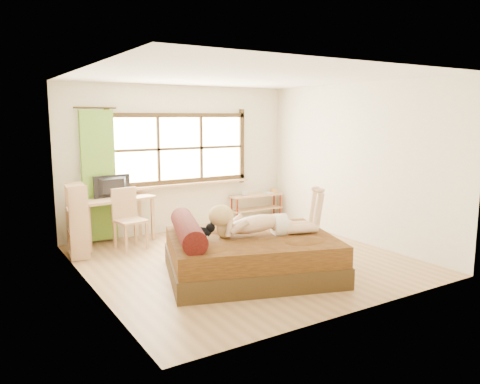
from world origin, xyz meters
TOP-DOWN VIEW (x-y plane):
  - floor at (0.00, 0.00)m, footprint 4.50×4.50m
  - ceiling at (0.00, 0.00)m, footprint 4.50×4.50m
  - wall_back at (0.00, 2.25)m, footprint 4.50×0.00m
  - wall_front at (0.00, -2.25)m, footprint 4.50×0.00m
  - wall_left at (-2.25, 0.00)m, footprint 0.00×4.50m
  - wall_right at (2.25, 0.00)m, footprint 0.00×4.50m
  - window at (0.00, 2.22)m, footprint 2.80×0.16m
  - curtain at (-1.55, 2.13)m, footprint 0.55×0.10m
  - bed at (-0.32, -0.59)m, footprint 2.64×2.36m
  - woman at (-0.12, -0.65)m, footprint 1.60×0.90m
  - kitten at (-0.99, -0.50)m, footprint 0.35×0.23m
  - desk at (-1.34, 1.95)m, footprint 1.33×0.78m
  - monitor at (-1.34, 2.00)m, footprint 0.66×0.19m
  - chair at (-1.26, 1.59)m, footprint 0.51×0.51m
  - pipe_shelf at (1.62, 2.07)m, footprint 1.14×0.29m
  - cup at (1.30, 2.07)m, footprint 0.12×0.12m
  - book at (1.80, 2.07)m, footprint 0.17×0.23m
  - bookshelf at (-2.08, 1.47)m, footprint 0.33×0.52m

SIDE VIEW (x-z plane):
  - floor at x=0.00m, z-range 0.00..0.00m
  - bed at x=-0.32m, z-range -0.12..0.72m
  - pipe_shelf at x=1.62m, z-range 0.10..0.74m
  - chair at x=-1.26m, z-range 0.06..1.04m
  - bookshelf at x=-2.08m, z-range 0.01..1.13m
  - book at x=1.80m, z-range 0.57..0.59m
  - cup at x=1.30m, z-range 0.57..0.66m
  - desk at x=-1.34m, z-range 0.29..1.07m
  - kitten at x=-0.99m, z-range 0.55..0.81m
  - woman at x=-0.12m, z-range 0.55..1.21m
  - monitor at x=-1.34m, z-range 0.78..1.16m
  - curtain at x=-1.55m, z-range 0.05..2.25m
  - wall_back at x=0.00m, z-range -0.90..3.60m
  - wall_front at x=0.00m, z-range -0.90..3.60m
  - wall_left at x=-2.25m, z-range -0.90..3.60m
  - wall_right at x=2.25m, z-range -0.90..3.60m
  - window at x=0.00m, z-range 0.78..2.24m
  - ceiling at x=0.00m, z-range 2.70..2.70m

